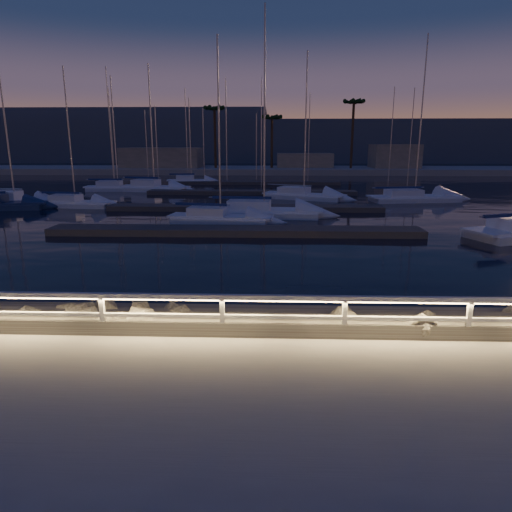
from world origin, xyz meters
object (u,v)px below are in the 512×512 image
(sailboat_e, at_px, (13,201))
(sailboat_j, at_px, (116,187))
(sailboat_f, at_px, (74,202))
(sailboat_m, at_px, (190,180))
(guard_rail, at_px, (179,305))
(sailboat_l, at_px, (412,197))
(sailboat_k, at_px, (302,195))
(sailboat_i, at_px, (153,187))
(sailboat_b, at_px, (218,217))
(sailboat_g, at_px, (261,211))

(sailboat_e, relative_size, sailboat_j, 1.04)
(sailboat_f, relative_size, sailboat_m, 1.02)
(sailboat_j, height_order, sailboat_m, sailboat_j)
(guard_rail, xyz_separation_m, sailboat_l, (15.23, 32.25, -0.95))
(sailboat_k, height_order, sailboat_m, sailboat_k)
(sailboat_f, xyz_separation_m, sailboat_i, (3.38, 13.08, 0.08))
(sailboat_j, bearing_deg, sailboat_k, -23.09)
(sailboat_b, xyz_separation_m, sailboat_i, (-9.79, 20.65, 0.06))
(sailboat_j, bearing_deg, sailboat_e, -113.56)
(sailboat_g, xyz_separation_m, sailboat_i, (-12.63, 17.76, 0.03))
(sailboat_i, relative_size, sailboat_k, 1.01)
(sailboat_i, distance_m, sailboat_k, 17.61)
(sailboat_e, xyz_separation_m, sailboat_g, (21.58, -5.21, -0.01))
(sailboat_g, bearing_deg, sailboat_l, 38.83)
(guard_rail, relative_size, sailboat_j, 3.54)
(sailboat_b, bearing_deg, sailboat_i, 123.73)
(sailboat_b, distance_m, sailboat_e, 20.42)
(sailboat_f, height_order, sailboat_m, sailboat_f)
(sailboat_i, height_order, sailboat_m, sailboat_i)
(guard_rail, bearing_deg, sailboat_m, 99.81)
(sailboat_b, bearing_deg, guard_rail, -77.59)
(sailboat_i, xyz_separation_m, sailboat_j, (-4.30, 0.50, -0.05))
(sailboat_l, bearing_deg, sailboat_m, 132.87)
(sailboat_m, bearing_deg, sailboat_g, -76.88)
(sailboat_g, height_order, sailboat_i, sailboat_g)
(sailboat_b, bearing_deg, sailboat_g, 53.92)
(sailboat_m, bearing_deg, sailboat_i, -109.47)
(sailboat_e, xyz_separation_m, sailboat_j, (4.65, 13.04, -0.03))
(sailboat_e, height_order, sailboat_i, sailboat_i)
(sailboat_e, height_order, sailboat_j, sailboat_e)
(guard_rail, height_order, sailboat_g, sailboat_g)
(sailboat_e, distance_m, sailboat_f, 5.59)
(sailboat_e, bearing_deg, sailboat_m, 61.97)
(sailboat_b, relative_size, sailboat_e, 0.92)
(guard_rail, distance_m, sailboat_m, 51.82)
(guard_rail, xyz_separation_m, sailboat_k, (5.11, 33.87, -0.95))
(sailboat_j, distance_m, sailboat_m, 12.04)
(sailboat_k, bearing_deg, sailboat_i, -178.87)
(sailboat_l, bearing_deg, sailboat_k, 161.80)
(guard_rail, xyz_separation_m, sailboat_m, (-8.83, 51.05, -0.96))
(sailboat_g, relative_size, sailboat_i, 1.06)
(sailboat_b, relative_size, sailboat_f, 1.05)
(guard_rail, relative_size, sailboat_l, 3.04)
(sailboat_b, height_order, sailboat_m, sailboat_b)
(sailboat_f, relative_size, sailboat_j, 0.91)
(guard_rail, relative_size, sailboat_k, 3.27)
(sailboat_k, relative_size, sailboat_l, 0.93)
(sailboat_f, bearing_deg, sailboat_m, 82.60)
(sailboat_i, height_order, sailboat_l, sailboat_l)
(sailboat_b, relative_size, sailboat_l, 0.82)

